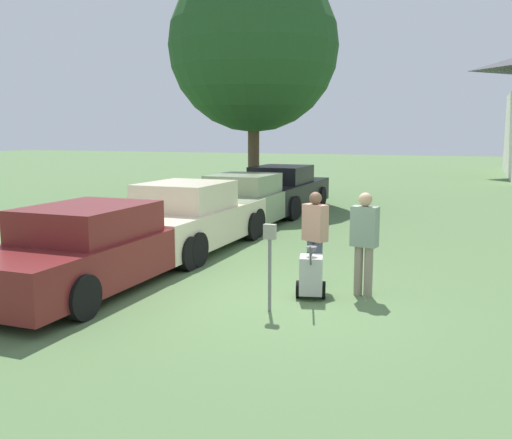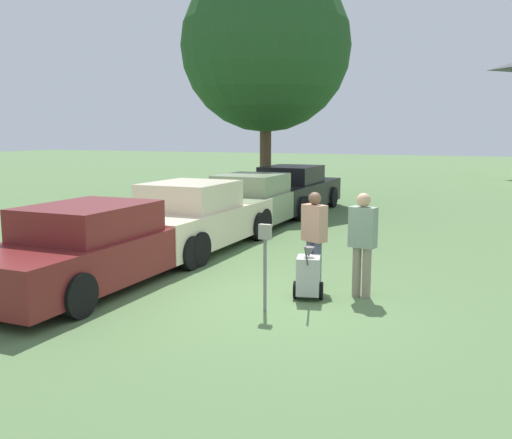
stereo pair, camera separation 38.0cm
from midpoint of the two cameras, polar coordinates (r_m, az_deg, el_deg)
The scene contains 10 objects.
ground_plane at distance 9.08m, azimuth 0.56°, elevation -8.17°, with size 120.00×120.00×0.00m, color #517042.
parked_car_maroon at distance 10.17m, azimuth -16.81°, elevation -2.84°, with size 2.04×5.10×1.44m.
parked_car_cream at distance 12.98m, azimuth -7.55°, elevation 0.09°, with size 2.06×4.81×1.54m.
parked_car_sage at distance 16.03m, azimuth -1.72°, elevation 1.76°, with size 1.98×4.71×1.48m.
parked_car_black at distance 19.11m, azimuth 2.15°, elevation 2.94°, with size 2.00×5.14×1.53m.
parking_meter at distance 8.37m, azimuth 0.09°, elevation -3.14°, with size 0.18×0.09×1.31m.
person_worker at distance 9.78m, azimuth 4.81°, elevation -1.37°, with size 0.47×0.38×1.64m.
person_supervisor at distance 9.28m, azimuth 9.63°, elevation -1.81°, with size 0.45×0.29×1.69m.
equipment_cart at distance 9.16m, azimuth 4.34°, elevation -5.52°, with size 0.52×1.00×1.00m.
shade_tree at distance 22.40m, azimuth -0.76°, elevation 16.90°, with size 6.39×6.39×9.03m.
Camera 1 is at (2.87, -8.21, 2.64)m, focal length 40.00 mm.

